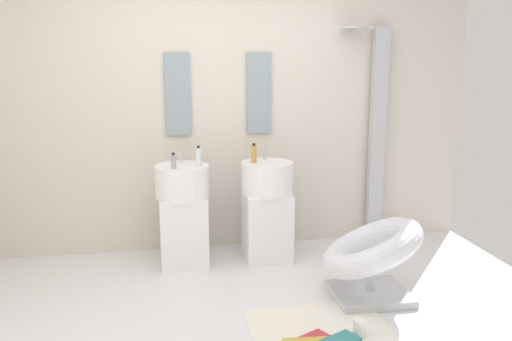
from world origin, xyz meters
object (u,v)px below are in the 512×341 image
at_px(pedestal_sink_left, 183,212).
at_px(coffee_mug, 360,327).
at_px(shower_column, 376,131).
at_px(pedestal_sink_right, 267,208).
at_px(soap_bottle_grey, 174,161).
at_px(soap_bottle_clear, 198,157).
at_px(lounge_chair, 371,254).
at_px(soap_bottle_amber, 254,154).

bearing_deg(pedestal_sink_left, coffee_mug, -54.57).
height_order(pedestal_sink_left, shower_column, shower_column).
xyz_separation_m(pedestal_sink_right, coffee_mug, (0.31, -1.48, -0.40)).
distance_m(pedestal_sink_right, soap_bottle_grey, 0.94).
height_order(coffee_mug, soap_bottle_clear, soap_bottle_clear).
height_order(lounge_chair, coffee_mug, lounge_chair).
relative_size(pedestal_sink_right, coffee_mug, 9.20).
bearing_deg(soap_bottle_grey, soap_bottle_clear, 15.00).
height_order(pedestal_sink_left, soap_bottle_grey, soap_bottle_grey).
bearing_deg(soap_bottle_amber, shower_column, 14.96).
xyz_separation_m(soap_bottle_amber, soap_bottle_clear, (-0.48, -0.08, 0.00)).
bearing_deg(soap_bottle_grey, pedestal_sink_right, 8.99).
height_order(shower_column, soap_bottle_grey, shower_column).
distance_m(shower_column, soap_bottle_clear, 1.78).
bearing_deg(pedestal_sink_left, shower_column, 10.27).
bearing_deg(soap_bottle_grey, pedestal_sink_left, 60.79).
xyz_separation_m(coffee_mug, soap_bottle_grey, (-1.12, 1.35, 0.88)).
bearing_deg(lounge_chair, shower_column, 67.34).
relative_size(pedestal_sink_right, lounge_chair, 0.96).
bearing_deg(lounge_chair, coffee_mug, -117.88).
xyz_separation_m(shower_column, soap_bottle_clear, (-1.73, -0.41, -0.12)).
relative_size(lounge_chair, coffee_mug, 9.58).
distance_m(lounge_chair, soap_bottle_clear, 1.60).
distance_m(pedestal_sink_left, coffee_mug, 1.86).
distance_m(pedestal_sink_left, shower_column, 1.99).
xyz_separation_m(lounge_chair, soap_bottle_grey, (-1.40, 0.82, 0.59)).
relative_size(soap_bottle_amber, soap_bottle_clear, 0.96).
distance_m(shower_column, lounge_chair, 1.57).
bearing_deg(coffee_mug, lounge_chair, 62.12).
xyz_separation_m(shower_column, coffee_mug, (-0.82, -1.81, -1.02)).
bearing_deg(pedestal_sink_right, soap_bottle_grey, -171.01).
relative_size(lounge_chair, soap_bottle_grey, 7.62).
bearing_deg(soap_bottle_clear, shower_column, 13.34).
relative_size(coffee_mug, soap_bottle_grey, 0.80).
distance_m(soap_bottle_grey, soap_bottle_clear, 0.22).
bearing_deg(pedestal_sink_left, pedestal_sink_right, 0.00).
height_order(pedestal_sink_right, coffee_mug, pedestal_sink_right).
xyz_separation_m(pedestal_sink_right, soap_bottle_grey, (-0.81, -0.13, 0.47)).
height_order(shower_column, soap_bottle_amber, shower_column).
distance_m(soap_bottle_grey, soap_bottle_amber, 0.70).
relative_size(shower_column, soap_bottle_clear, 11.67).
bearing_deg(pedestal_sink_right, shower_column, 16.66).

